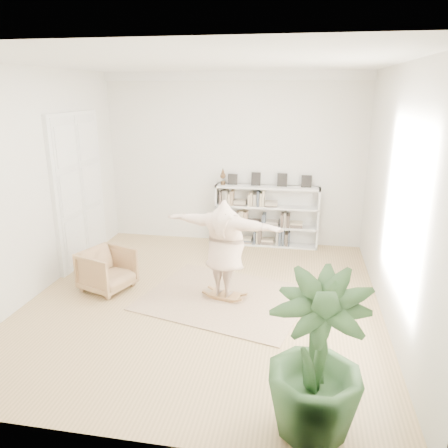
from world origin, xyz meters
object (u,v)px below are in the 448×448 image
at_px(rocker_board, 225,295).
at_px(houseplant, 316,358).
at_px(armchair, 107,270).
at_px(person, 225,246).
at_px(bookshelf, 266,217).

bearing_deg(rocker_board, houseplant, -48.60).
relative_size(armchair, rocker_board, 1.43).
distance_m(armchair, rocker_board, 2.03).
relative_size(person, houseplant, 1.16).
distance_m(armchair, houseplant, 4.31).
bearing_deg(rocker_board, bookshelf, 95.70).
bearing_deg(houseplant, rocker_board, 116.85).
height_order(bookshelf, houseplant, houseplant).
relative_size(bookshelf, houseplant, 1.32).
relative_size(rocker_board, houseplant, 0.32).
xyz_separation_m(bookshelf, houseplant, (0.92, -5.37, 0.20)).
height_order(bookshelf, armchair, bookshelf).
height_order(bookshelf, rocker_board, bookshelf).
bearing_deg(armchair, houseplant, -107.84).
xyz_separation_m(bookshelf, person, (-0.42, -2.71, 0.27)).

